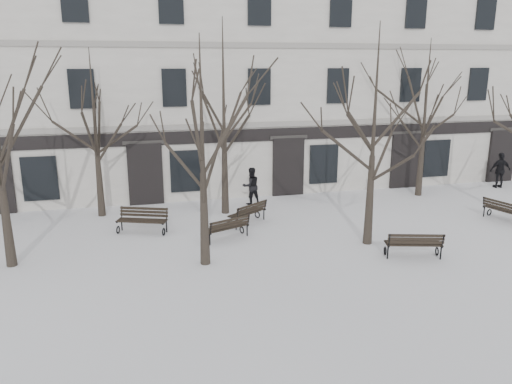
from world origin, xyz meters
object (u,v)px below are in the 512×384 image
object	(u,v)px
tree_1	(202,126)
bench_3	(143,219)
bench_1	(227,227)
bench_2	(414,244)
bench_5	(505,210)
tree_2	(375,110)
bench_4	(248,212)

from	to	relation	value
tree_1	bench_3	world-z (taller)	tree_1
bench_1	tree_1	bearing A→B (deg)	38.65
bench_1	bench_2	bearing A→B (deg)	127.28
bench_2	bench_5	bearing A→B (deg)	-139.88
tree_1	bench_5	distance (m)	13.60
tree_1	bench_5	xyz separation A→B (m)	(12.89, 1.44, -4.11)
tree_2	bench_2	world-z (taller)	tree_2
bench_3	bench_4	distance (m)	4.28
tree_2	bench_5	distance (m)	8.13
tree_2	bench_4	distance (m)	6.68
bench_2	bench_3	world-z (taller)	bench_3
tree_2	bench_3	xyz separation A→B (m)	(-8.05, 3.29, -4.38)
bench_4	bench_5	size ratio (longest dim) A/B	0.96
tree_2	bench_4	bearing A→B (deg)	138.67
tree_1	bench_4	xyz separation A→B (m)	(2.36, 3.78, -4.11)
bench_2	bench_3	xyz separation A→B (m)	(-8.93, 4.98, 0.01)
bench_3	bench_2	bearing A→B (deg)	-8.10
tree_1	bench_1	world-z (taller)	tree_1
tree_1	bench_2	xyz separation A→B (m)	(7.00, -1.23, -4.09)
bench_1	bench_5	distance (m)	11.76
tree_2	bench_3	distance (m)	9.74
bench_2	bench_5	world-z (taller)	bench_2
bench_2	bench_5	size ratio (longest dim) A/B	1.03
bench_2	bench_4	xyz separation A→B (m)	(-4.64, 5.01, -0.02)
bench_2	tree_1	bearing A→B (deg)	5.69
bench_2	bench_3	bearing A→B (deg)	-13.50
bench_2	bench_3	distance (m)	10.22
bench_2	bench_1	bearing A→B (deg)	-14.18
bench_2	tree_2	bearing A→B (deg)	-46.99
bench_2	bench_4	bearing A→B (deg)	-31.49
tree_1	bench_4	world-z (taller)	tree_1
tree_1	bench_5	bearing A→B (deg)	6.39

